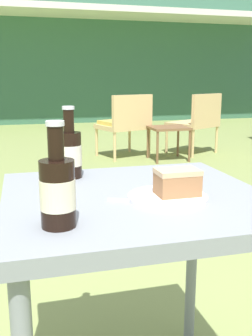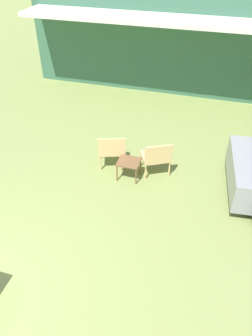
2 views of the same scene
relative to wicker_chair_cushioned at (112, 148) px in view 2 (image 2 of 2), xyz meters
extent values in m
cube|color=#38664C|center=(0.50, 5.79, 0.99)|extent=(9.12, 3.08, 2.91)
cube|color=silver|center=(0.50, 3.65, 1.92)|extent=(8.67, 1.20, 0.12)
cylinder|color=tan|center=(0.16, 0.36, -0.28)|extent=(0.04, 0.04, 0.37)
cylinder|color=tan|center=(-0.35, 0.19, -0.28)|extent=(0.04, 0.04, 0.37)
cylinder|color=tan|center=(0.31, -0.07, -0.28)|extent=(0.04, 0.04, 0.37)
cylinder|color=tan|center=(-0.20, -0.25, -0.28)|extent=(0.04, 0.04, 0.37)
cube|color=tan|center=(-0.02, 0.06, -0.07)|extent=(0.73, 0.68, 0.06)
cube|color=tan|center=(0.06, -0.16, 0.16)|extent=(0.58, 0.24, 0.39)
cube|color=gold|center=(-0.02, 0.06, -0.01)|extent=(0.65, 0.59, 0.05)
cylinder|color=tan|center=(1.11, 0.39, -0.28)|extent=(0.04, 0.04, 0.37)
cylinder|color=tan|center=(0.64, 0.14, -0.28)|extent=(0.04, 0.04, 0.37)
cylinder|color=tan|center=(1.33, -0.02, -0.28)|extent=(0.04, 0.04, 0.37)
cylinder|color=tan|center=(0.85, -0.27, -0.28)|extent=(0.04, 0.04, 0.37)
cube|color=tan|center=(0.98, 0.06, -0.07)|extent=(0.77, 0.73, 0.06)
cube|color=tan|center=(1.09, -0.15, 0.16)|extent=(0.55, 0.32, 0.39)
cube|color=brown|center=(0.49, -0.32, -0.05)|extent=(0.47, 0.43, 0.03)
cylinder|color=brown|center=(0.27, -0.51, -0.27)|extent=(0.03, 0.03, 0.40)
cylinder|color=brown|center=(0.70, -0.51, -0.27)|extent=(0.03, 0.03, 0.40)
cylinder|color=brown|center=(0.27, -0.13, -0.27)|extent=(0.03, 0.03, 0.40)
cylinder|color=brown|center=(0.70, -0.13, -0.27)|extent=(0.03, 0.03, 0.40)
camera|label=1|loc=(-1.32, -4.98, 0.56)|focal=42.00mm
camera|label=2|loc=(2.05, -5.76, 4.09)|focal=35.00mm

